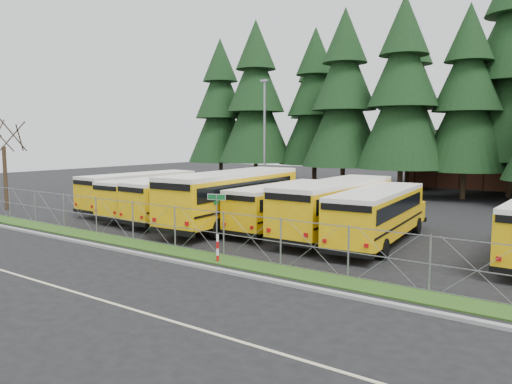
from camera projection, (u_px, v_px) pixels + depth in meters
ground at (255, 255)px, 22.41m from camera, size 120.00×120.00×0.00m
curb at (210, 268)px, 19.89m from camera, size 50.00×0.25×0.12m
grass_verge at (232, 262)px, 21.03m from camera, size 50.00×1.40×0.06m
road_lane_line at (110, 302)px, 15.94m from camera, size 50.00×0.12×0.01m
chainlink_fence at (242, 236)px, 21.49m from camera, size 44.00×0.10×2.00m
bus_0 at (143, 192)px, 35.41m from camera, size 2.89×10.46×2.72m
bus_1 at (161, 197)px, 33.13m from camera, size 2.53×9.94×2.59m
bus_2 at (192, 200)px, 31.30m from camera, size 2.70×10.37×2.70m
bus_3 at (236, 199)px, 29.28m from camera, size 3.65×12.57×3.26m
bus_4 at (286, 207)px, 28.34m from camera, size 2.51×9.95×2.60m
bus_5 at (338, 208)px, 26.46m from camera, size 2.83×11.39×2.98m
bus_6 at (379, 217)px, 24.50m from camera, size 3.44×10.64×2.74m
street_sign at (217, 212)px, 21.66m from camera, size 0.81×0.53×2.81m
striped_bollard at (218, 248)px, 20.98m from camera, size 0.11×0.11×1.20m
light_standard at (265, 134)px, 43.08m from camera, size 0.70×0.35×10.14m
conifer_0 at (221, 111)px, 56.92m from camera, size 7.38×7.38×16.33m
conifer_1 at (256, 104)px, 53.01m from camera, size 7.92×7.92×17.52m
conifer_2 at (315, 108)px, 51.79m from camera, size 7.45×7.45×16.49m
conifer_3 at (344, 101)px, 46.48m from camera, size 7.74×7.74×17.11m
conifer_4 at (403, 97)px, 42.69m from camera, size 7.81×7.81×17.26m
conifer_5 at (467, 102)px, 41.69m from camera, size 7.37×7.37×16.30m
conifer_10 at (315, 112)px, 56.81m from camera, size 7.36×7.36×16.27m
conifer_11 at (409, 101)px, 51.05m from camera, size 8.07×8.07×17.85m
bare_tree_1 at (5, 165)px, 35.82m from camera, size 4.59×4.59×6.56m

